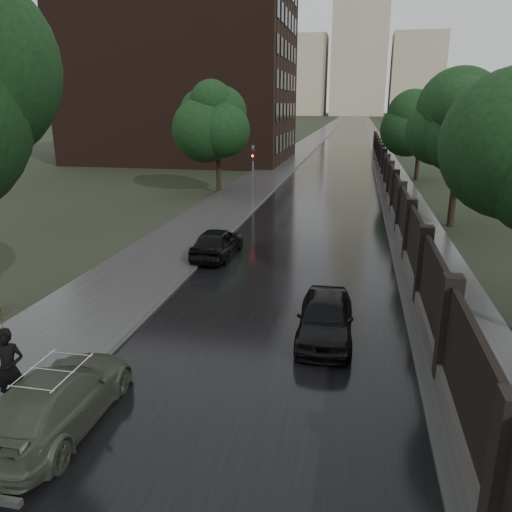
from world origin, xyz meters
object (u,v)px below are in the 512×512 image
(tree_right_b, at_px, (460,135))
(volga_sedan, at_px, (57,399))
(hatchback_left, at_px, (217,243))
(pedestrian_umbrella, at_px, (2,327))
(traffic_light, at_px, (253,171))
(tree_right_c, at_px, (421,123))
(car_right_near, at_px, (325,317))
(tree_left_far, at_px, (217,122))

(tree_right_b, relative_size, volga_sedan, 1.59)
(tree_right_b, xyz_separation_m, volga_sedan, (-11.10, -20.57, -4.31))
(hatchback_left, bearing_deg, volga_sedan, 91.92)
(tree_right_b, distance_m, pedestrian_umbrella, 23.93)
(traffic_light, relative_size, pedestrian_umbrella, 1.40)
(hatchback_left, bearing_deg, pedestrian_umbrella, 86.06)
(tree_right_c, xyz_separation_m, car_right_near, (-5.90, -33.31, -4.29))
(tree_left_far, distance_m, volga_sedan, 29.27)
(tree_left_far, xyz_separation_m, volga_sedan, (4.40, -28.57, -4.60))
(tree_right_c, height_order, pedestrian_umbrella, tree_right_c)
(pedestrian_umbrella, bearing_deg, tree_left_far, 80.05)
(tree_right_b, height_order, pedestrian_umbrella, tree_right_b)
(tree_right_b, bearing_deg, tree_left_far, 152.70)
(volga_sedan, relative_size, pedestrian_umbrella, 1.55)
(tree_right_c, height_order, volga_sedan, tree_right_c)
(volga_sedan, distance_m, pedestrian_umbrella, 1.90)
(pedestrian_umbrella, bearing_deg, car_right_near, 21.45)
(traffic_light, xyz_separation_m, hatchback_left, (0.70, -11.19, -1.73))
(tree_right_b, distance_m, hatchback_left, 14.44)
(traffic_light, relative_size, car_right_near, 1.04)
(tree_left_far, relative_size, hatchback_left, 1.89)
(volga_sedan, height_order, hatchback_left, hatchback_left)
(traffic_light, bearing_deg, volga_sedan, -88.30)
(tree_right_b, xyz_separation_m, pedestrian_umbrella, (-12.34, -20.30, -2.89))
(hatchback_left, distance_m, pedestrian_umbrella, 12.25)
(tree_right_c, xyz_separation_m, pedestrian_umbrella, (-12.34, -38.30, -2.89))
(volga_sedan, relative_size, hatchback_left, 1.12)
(tree_left_far, bearing_deg, car_right_near, -67.61)
(tree_left_far, bearing_deg, pedestrian_umbrella, -83.63)
(traffic_light, bearing_deg, tree_left_far, 126.47)
(tree_left_far, xyz_separation_m, hatchback_left, (4.40, -16.19, -4.57))
(volga_sedan, bearing_deg, traffic_light, -89.31)
(tree_left_far, bearing_deg, tree_right_c, 32.83)
(traffic_light, xyz_separation_m, car_right_near, (5.90, -18.30, -1.74))
(hatchback_left, height_order, car_right_near, hatchback_left)
(tree_left_far, distance_m, tree_right_b, 17.45)
(tree_right_b, xyz_separation_m, traffic_light, (-11.80, 2.99, -2.55))
(tree_left_far, relative_size, tree_right_b, 1.05)
(tree_right_b, relative_size, pedestrian_umbrella, 2.46)
(tree_right_b, xyz_separation_m, tree_right_c, (0.00, 18.00, 0.00))
(traffic_light, relative_size, hatchback_left, 1.02)
(tree_right_c, height_order, car_right_near, tree_right_c)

